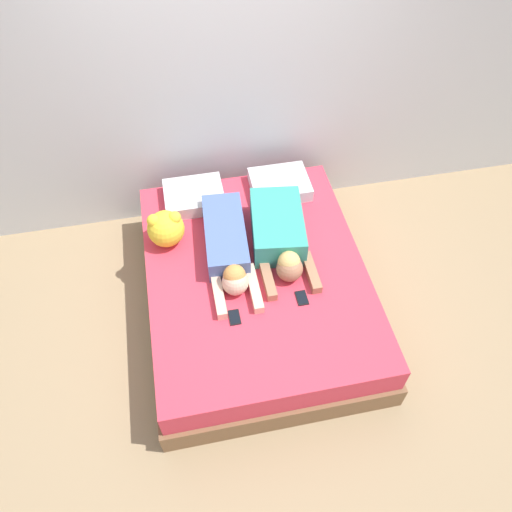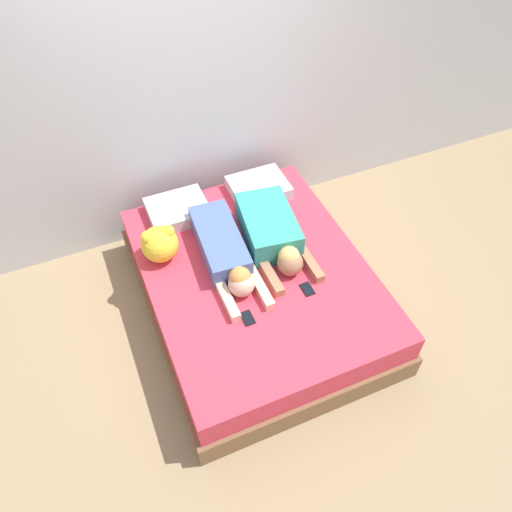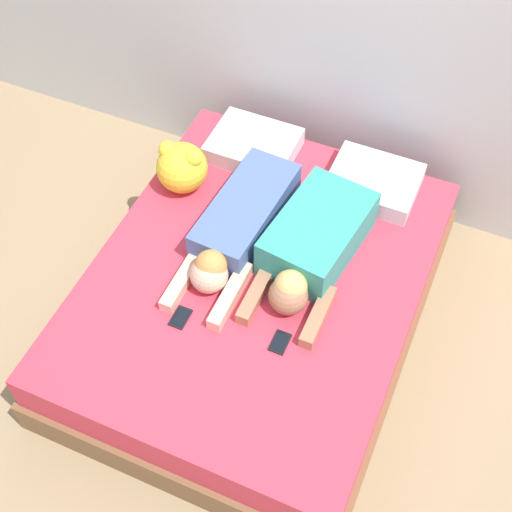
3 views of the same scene
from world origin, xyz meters
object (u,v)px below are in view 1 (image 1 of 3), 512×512
(person_left, at_px, (228,247))
(person_right, at_px, (280,235))
(pillow_head_right, at_px, (280,184))
(cell_phone_right, at_px, (302,298))
(cell_phone_left, at_px, (235,317))
(pillow_head_left, at_px, (194,196))
(plush_toy, at_px, (166,228))
(bed, at_px, (256,287))

(person_left, relative_size, person_right, 1.13)
(pillow_head_right, distance_m, cell_phone_right, 1.14)
(cell_phone_left, bearing_deg, pillow_head_left, 96.43)
(pillow_head_right, relative_size, plush_toy, 1.63)
(bed, relative_size, pillow_head_left, 4.36)
(person_left, bearing_deg, plush_toy, 151.63)
(pillow_head_left, distance_m, cell_phone_right, 1.30)
(person_left, relative_size, plush_toy, 3.54)
(cell_phone_right, bearing_deg, cell_phone_left, -172.57)
(cell_phone_left, bearing_deg, pillow_head_right, 63.46)
(person_left, bearing_deg, cell_phone_right, -47.61)
(cell_phone_left, bearing_deg, cell_phone_right, 7.43)
(person_left, xyz_separation_m, person_right, (0.41, 0.03, 0.02))
(bed, height_order, pillow_head_right, pillow_head_right)
(pillow_head_left, xyz_separation_m, person_right, (0.59, -0.61, 0.06))
(pillow_head_left, bearing_deg, person_right, -45.63)
(person_left, height_order, cell_phone_left, person_left)
(pillow_head_left, distance_m, cell_phone_left, 1.21)
(bed, xyz_separation_m, person_left, (-0.18, 0.17, 0.33))
(cell_phone_left, bearing_deg, plush_toy, 116.05)
(person_left, relative_size, cell_phone_right, 8.57)
(bed, bearing_deg, person_left, 137.72)
(pillow_head_right, height_order, plush_toy, plush_toy)
(bed, height_order, cell_phone_right, cell_phone_right)
(pillow_head_left, relative_size, person_right, 0.52)
(pillow_head_left, xyz_separation_m, person_left, (0.18, -0.64, 0.04))
(pillow_head_right, height_order, person_left, person_left)
(bed, height_order, plush_toy, plush_toy)
(bed, relative_size, plush_toy, 7.09)
(pillow_head_left, height_order, person_right, person_right)
(bed, relative_size, cell_phone_right, 17.15)
(pillow_head_right, xyz_separation_m, person_right, (-0.14, -0.61, 0.06))
(cell_phone_right, bearing_deg, pillow_head_left, 119.34)
(cell_phone_right, relative_size, plush_toy, 0.41)
(bed, height_order, person_left, person_left)
(pillow_head_left, relative_size, plush_toy, 1.63)
(person_right, distance_m, cell_phone_right, 0.54)
(cell_phone_left, distance_m, cell_phone_right, 0.51)
(person_left, xyz_separation_m, plush_toy, (-0.44, 0.24, 0.06))
(pillow_head_left, relative_size, person_left, 0.46)
(person_right, bearing_deg, cell_phone_right, -85.09)
(pillow_head_right, distance_m, plush_toy, 1.07)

